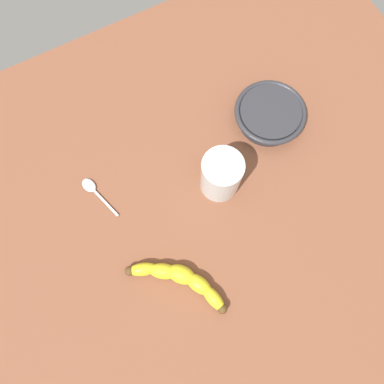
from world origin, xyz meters
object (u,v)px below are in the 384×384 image
object	(u,v)px
banana	(180,279)
ceramic_bowl	(270,114)
smoothie_glass	(221,176)
teaspoon	(91,187)

from	to	relation	value
banana	ceramic_bowl	world-z (taller)	ceramic_bowl
banana	smoothie_glass	world-z (taller)	smoothie_glass
banana	teaspoon	world-z (taller)	banana
banana	teaspoon	xyz separation A→B (cm)	(-25.79, -8.01, -1.37)
smoothie_glass	teaspoon	size ratio (longest dim) A/B	1.01
banana	ceramic_bowl	bearing A→B (deg)	-97.48
teaspoon	ceramic_bowl	bearing A→B (deg)	-111.85
banana	teaspoon	bearing A→B (deg)	-23.29
smoothie_glass	ceramic_bowl	bearing A→B (deg)	115.58
smoothie_glass	ceramic_bowl	world-z (taller)	smoothie_glass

